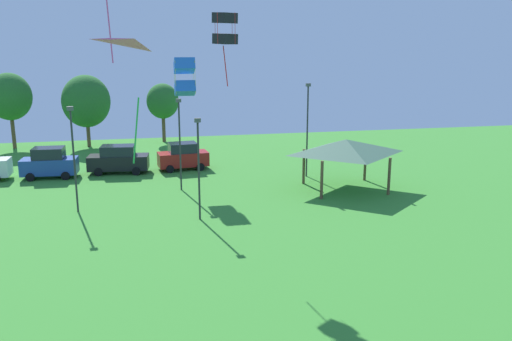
{
  "coord_description": "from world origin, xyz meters",
  "views": [
    {
      "loc": [
        -1.34,
        0.38,
        10.26
      ],
      "look_at": [
        1.85,
        15.43,
        6.6
      ],
      "focal_mm": 38.0,
      "sensor_mm": 36.0,
      "label": 1
    }
  ],
  "objects_px": {
    "kite_flying_0": "(185,77)",
    "parked_car_rightmost_in_row": "(183,156)",
    "light_post_3": "(180,140)",
    "parked_car_second_from_left": "(49,163)",
    "kite_flying_5": "(225,29)",
    "light_post_2": "(74,154)",
    "light_post_0": "(307,125)",
    "parked_car_third_from_left": "(118,159)",
    "treeline_tree_1": "(10,97)",
    "treeline_tree_3": "(163,101)",
    "light_post_1": "(199,163)",
    "kite_flying_3": "(152,79)",
    "park_pavilion": "(346,147)",
    "treeline_tree_2": "(86,101)"
  },
  "relations": [
    {
      "from": "kite_flying_0",
      "to": "kite_flying_5",
      "type": "relative_size",
      "value": 0.76
    },
    {
      "from": "light_post_0",
      "to": "light_post_2",
      "type": "relative_size",
      "value": 1.11
    },
    {
      "from": "kite_flying_0",
      "to": "parked_car_rightmost_in_row",
      "type": "height_order",
      "value": "kite_flying_0"
    },
    {
      "from": "kite_flying_0",
      "to": "kite_flying_5",
      "type": "distance_m",
      "value": 11.98
    },
    {
      "from": "kite_flying_0",
      "to": "light_post_3",
      "type": "bearing_deg",
      "value": -108.73
    },
    {
      "from": "park_pavilion",
      "to": "light_post_1",
      "type": "bearing_deg",
      "value": -156.77
    },
    {
      "from": "light_post_2",
      "to": "light_post_1",
      "type": "bearing_deg",
      "value": -22.74
    },
    {
      "from": "parked_car_third_from_left",
      "to": "treeline_tree_1",
      "type": "bearing_deg",
      "value": 135.51
    },
    {
      "from": "park_pavilion",
      "to": "treeline_tree_1",
      "type": "relative_size",
      "value": 0.85
    },
    {
      "from": "parked_car_rightmost_in_row",
      "to": "light_post_1",
      "type": "distance_m",
      "value": 13.39
    },
    {
      "from": "light_post_3",
      "to": "parked_car_second_from_left",
      "type": "bearing_deg",
      "value": 149.58
    },
    {
      "from": "kite_flying_5",
      "to": "parked_car_rightmost_in_row",
      "type": "height_order",
      "value": "kite_flying_5"
    },
    {
      "from": "light_post_3",
      "to": "treeline_tree_2",
      "type": "xyz_separation_m",
      "value": [
        -7.83,
        18.41,
        0.91
      ]
    },
    {
      "from": "parked_car_third_from_left",
      "to": "light_post_3",
      "type": "bearing_deg",
      "value": -47.58
    },
    {
      "from": "kite_flying_0",
      "to": "treeline_tree_2",
      "type": "xyz_separation_m",
      "value": [
        -8.43,
        16.62,
        -3.28
      ]
    },
    {
      "from": "treeline_tree_1",
      "to": "kite_flying_0",
      "type": "bearing_deg",
      "value": -47.77
    },
    {
      "from": "parked_car_third_from_left",
      "to": "parked_car_rightmost_in_row",
      "type": "distance_m",
      "value": 5.16
    },
    {
      "from": "kite_flying_5",
      "to": "light_post_2",
      "type": "xyz_separation_m",
      "value": [
        -8.44,
        5.94,
        -7.24
      ]
    },
    {
      "from": "kite_flying_3",
      "to": "light_post_3",
      "type": "xyz_separation_m",
      "value": [
        2.13,
        19.98,
        -5.5
      ]
    },
    {
      "from": "parked_car_rightmost_in_row",
      "to": "light_post_3",
      "type": "bearing_deg",
      "value": -101.84
    },
    {
      "from": "light_post_1",
      "to": "treeline_tree_3",
      "type": "relative_size",
      "value": 0.99
    },
    {
      "from": "parked_car_rightmost_in_row",
      "to": "treeline_tree_3",
      "type": "xyz_separation_m",
      "value": [
        -0.96,
        13.23,
        3.14
      ]
    },
    {
      "from": "parked_car_second_from_left",
      "to": "park_pavilion",
      "type": "height_order",
      "value": "park_pavilion"
    },
    {
      "from": "kite_flying_3",
      "to": "parked_car_third_from_left",
      "type": "xyz_separation_m",
      "value": [
        -2.38,
        26.14,
        -8.02
      ]
    },
    {
      "from": "light_post_2",
      "to": "treeline_tree_1",
      "type": "distance_m",
      "value": 24.22
    },
    {
      "from": "kite_flying_0",
      "to": "light_post_0",
      "type": "relative_size",
      "value": 0.39
    },
    {
      "from": "kite_flying_0",
      "to": "treeline_tree_3",
      "type": "height_order",
      "value": "kite_flying_0"
    },
    {
      "from": "kite_flying_3",
      "to": "light_post_1",
      "type": "height_order",
      "value": "kite_flying_3"
    },
    {
      "from": "park_pavilion",
      "to": "treeline_tree_2",
      "type": "height_order",
      "value": "treeline_tree_2"
    },
    {
      "from": "light_post_0",
      "to": "parked_car_third_from_left",
      "type": "bearing_deg",
      "value": 163.84
    },
    {
      "from": "parked_car_third_from_left",
      "to": "light_post_2",
      "type": "height_order",
      "value": "light_post_2"
    },
    {
      "from": "light_post_3",
      "to": "treeline_tree_1",
      "type": "height_order",
      "value": "treeline_tree_1"
    },
    {
      "from": "kite_flying_5",
      "to": "treeline_tree_1",
      "type": "height_order",
      "value": "kite_flying_5"
    },
    {
      "from": "light_post_0",
      "to": "light_post_1",
      "type": "distance_m",
      "value": 12.83
    },
    {
      "from": "parked_car_second_from_left",
      "to": "light_post_3",
      "type": "distance_m",
      "value": 11.47
    },
    {
      "from": "treeline_tree_3",
      "to": "kite_flying_0",
      "type": "bearing_deg",
      "value": -87.02
    },
    {
      "from": "light_post_3",
      "to": "treeline_tree_2",
      "type": "distance_m",
      "value": 20.03
    },
    {
      "from": "kite_flying_0",
      "to": "parked_car_rightmost_in_row",
      "type": "bearing_deg",
      "value": 89.53
    },
    {
      "from": "light_post_1",
      "to": "light_post_0",
      "type": "bearing_deg",
      "value": 43.45
    },
    {
      "from": "parked_car_second_from_left",
      "to": "light_post_2",
      "type": "distance_m",
      "value": 10.23
    },
    {
      "from": "park_pavilion",
      "to": "kite_flying_0",
      "type": "bearing_deg",
      "value": 159.95
    },
    {
      "from": "kite_flying_5",
      "to": "park_pavilion",
      "type": "distance_m",
      "value": 14.55
    },
    {
      "from": "parked_car_second_from_left",
      "to": "treeline_tree_3",
      "type": "relative_size",
      "value": 0.69
    },
    {
      "from": "light_post_0",
      "to": "treeline_tree_1",
      "type": "distance_m",
      "value": 30.08
    },
    {
      "from": "parked_car_third_from_left",
      "to": "light_post_0",
      "type": "bearing_deg",
      "value": -9.94
    },
    {
      "from": "parked_car_second_from_left",
      "to": "park_pavilion",
      "type": "relative_size",
      "value": 0.67
    },
    {
      "from": "parked_car_second_from_left",
      "to": "light_post_2",
      "type": "xyz_separation_m",
      "value": [
        3.0,
        -9.46,
        2.5
      ]
    },
    {
      "from": "kite_flying_3",
      "to": "parked_car_second_from_left",
      "type": "bearing_deg",
      "value": 106.37
    },
    {
      "from": "treeline_tree_1",
      "to": "treeline_tree_3",
      "type": "height_order",
      "value": "treeline_tree_1"
    },
    {
      "from": "kite_flying_0",
      "to": "park_pavilion",
      "type": "relative_size",
      "value": 0.45
    }
  ]
}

